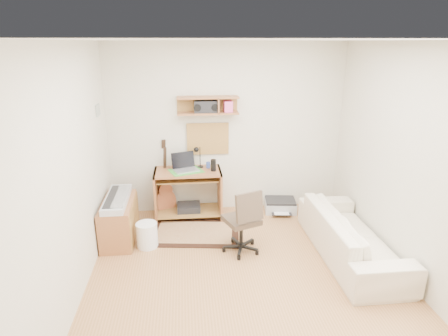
{
  "coord_description": "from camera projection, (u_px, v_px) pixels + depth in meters",
  "views": [
    {
      "loc": [
        -0.65,
        -3.65,
        2.59
      ],
      "look_at": [
        -0.15,
        1.05,
        1.0
      ],
      "focal_mm": 30.34,
      "sensor_mm": 36.0,
      "label": 1
    }
  ],
  "objects": [
    {
      "name": "floor",
      "position": [
        247.0,
        279.0,
        4.34
      ],
      "size": [
        3.6,
        4.0,
        0.01
      ],
      "primitive_type": "cube",
      "color": "#AF7949",
      "rests_on": "ground"
    },
    {
      "name": "ceiling",
      "position": [
        252.0,
        39.0,
        3.51
      ],
      "size": [
        3.6,
        4.0,
        0.01
      ],
      "primitive_type": "cube",
      "color": "white",
      "rests_on": "ground"
    },
    {
      "name": "back_wall",
      "position": [
        227.0,
        130.0,
        5.81
      ],
      "size": [
        3.6,
        0.01,
        2.6
      ],
      "primitive_type": "cube",
      "color": "beige",
      "rests_on": "ground"
    },
    {
      "name": "left_wall",
      "position": [
        69.0,
        178.0,
        3.74
      ],
      "size": [
        0.01,
        4.0,
        2.6
      ],
      "primitive_type": "cube",
      "color": "beige",
      "rests_on": "ground"
    },
    {
      "name": "right_wall",
      "position": [
        413.0,
        166.0,
        4.1
      ],
      "size": [
        0.01,
        4.0,
        2.6
      ],
      "primitive_type": "cube",
      "color": "beige",
      "rests_on": "ground"
    },
    {
      "name": "wall_shelf",
      "position": [
        208.0,
        105.0,
        5.53
      ],
      "size": [
        0.9,
        0.25,
        0.26
      ],
      "primitive_type": "cube",
      "color": "#9A5E36",
      "rests_on": "back_wall"
    },
    {
      "name": "cork_board",
      "position": [
        208.0,
        139.0,
        5.8
      ],
      "size": [
        0.64,
        0.03,
        0.49
      ],
      "primitive_type": "cube",
      "color": "tan",
      "rests_on": "back_wall"
    },
    {
      "name": "wall_photo",
      "position": [
        98.0,
        110.0,
        5.02
      ],
      "size": [
        0.02,
        0.2,
        0.15
      ],
      "primitive_type": "cube",
      "color": "#4C8CBF",
      "rests_on": "left_wall"
    },
    {
      "name": "desk",
      "position": [
        188.0,
        194.0,
        5.78
      ],
      "size": [
        1.0,
        0.55,
        0.75
      ],
      "primitive_type": null,
      "color": "#9A5E36",
      "rests_on": "floor"
    },
    {
      "name": "laptop",
      "position": [
        186.0,
        163.0,
        5.59
      ],
      "size": [
        0.45,
        0.45,
        0.27
      ],
      "primitive_type": null,
      "rotation": [
        0.0,
        0.0,
        0.34
      ],
      "color": "silver",
      "rests_on": "desk"
    },
    {
      "name": "speaker",
      "position": [
        213.0,
        165.0,
        5.62
      ],
      "size": [
        0.08,
        0.08,
        0.18
      ],
      "primitive_type": "cylinder",
      "color": "black",
      "rests_on": "desk"
    },
    {
      "name": "desk_lamp",
      "position": [
        200.0,
        157.0,
        5.76
      ],
      "size": [
        0.11,
        0.11,
        0.33
      ],
      "primitive_type": null,
      "color": "black",
      "rests_on": "desk"
    },
    {
      "name": "pencil_cup",
      "position": [
        208.0,
        165.0,
        5.77
      ],
      "size": [
        0.07,
        0.07,
        0.09
      ],
      "primitive_type": "cylinder",
      "color": "#324998",
      "rests_on": "desk"
    },
    {
      "name": "boombox",
      "position": [
        206.0,
        107.0,
        5.53
      ],
      "size": [
        0.34,
        0.16,
        0.18
      ],
      "primitive_type": "cube",
      "color": "black",
      "rests_on": "wall_shelf"
    },
    {
      "name": "rug",
      "position": [
        194.0,
        232.0,
        5.37
      ],
      "size": [
        1.35,
        1.0,
        0.02
      ],
      "primitive_type": "cube",
      "rotation": [
        0.0,
        0.0,
        -0.13
      ],
      "color": "tan",
      "rests_on": "floor"
    },
    {
      "name": "task_chair",
      "position": [
        241.0,
        220.0,
        4.79
      ],
      "size": [
        0.58,
        0.58,
        0.88
      ],
      "primitive_type": null,
      "rotation": [
        0.0,
        0.0,
        0.36
      ],
      "color": "#3D3024",
      "rests_on": "floor"
    },
    {
      "name": "cabinet",
      "position": [
        119.0,
        220.0,
        5.14
      ],
      "size": [
        0.4,
        0.9,
        0.55
      ],
      "primitive_type": "cube",
      "color": "#9A5E36",
      "rests_on": "floor"
    },
    {
      "name": "music_keyboard",
      "position": [
        117.0,
        199.0,
        5.04
      ],
      "size": [
        0.28,
        0.9,
        0.08
      ],
      "primitive_type": "cube",
      "color": "#B2B5BA",
      "rests_on": "cabinet"
    },
    {
      "name": "guitar",
      "position": [
        165.0,
        178.0,
        5.8
      ],
      "size": [
        0.36,
        0.29,
        1.18
      ],
      "primitive_type": null,
      "rotation": [
        0.0,
        0.0,
        0.34
      ],
      "color": "#A65733",
      "rests_on": "floor"
    },
    {
      "name": "waste_basket",
      "position": [
        147.0,
        235.0,
        4.98
      ],
      "size": [
        0.33,
        0.33,
        0.33
      ],
      "primitive_type": "cylinder",
      "rotation": [
        0.0,
        0.0,
        0.23
      ],
      "color": "white",
      "rests_on": "floor"
    },
    {
      "name": "printer",
      "position": [
        280.0,
        206.0,
        6.06
      ],
      "size": [
        0.53,
        0.44,
        0.18
      ],
      "primitive_type": "cube",
      "rotation": [
        0.0,
        0.0,
        -0.13
      ],
      "color": "#A5A8AA",
      "rests_on": "floor"
    },
    {
      "name": "sofa",
      "position": [
        352.0,
        228.0,
        4.71
      ],
      "size": [
        0.57,
        1.95,
        0.76
      ],
      "primitive_type": "imported",
      "rotation": [
        0.0,
        0.0,
        1.57
      ],
      "color": "beige",
      "rests_on": "floor"
    }
  ]
}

